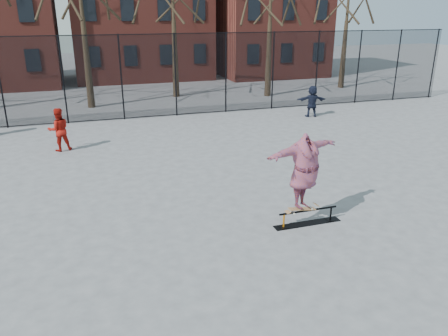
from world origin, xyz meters
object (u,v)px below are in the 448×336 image
object	(u,v)px
skater	(305,171)
bystander_navy	(312,101)
skate_rail	(308,218)
skateboard	(302,209)
bystander_red	(59,130)

from	to	relation	value
skater	bystander_navy	xyz separation A→B (m)	(5.93, 10.36, -0.64)
skate_rail	skateboard	world-z (taller)	skateboard
skateboard	bystander_navy	bearing A→B (deg)	60.20
skateboard	bystander_red	bearing A→B (deg)	125.04
bystander_red	bystander_navy	world-z (taller)	bystander_red
skateboard	bystander_navy	xyz separation A→B (m)	(5.93, 10.36, 0.34)
skate_rail	bystander_navy	size ratio (longest dim) A/B	1.14
skateboard	skater	world-z (taller)	skater
skate_rail	skateboard	size ratio (longest dim) A/B	2.34
skate_rail	skater	bearing A→B (deg)	-180.00
skate_rail	skater	xyz separation A→B (m)	(-0.18, -0.00, 1.26)
skate_rail	skater	size ratio (longest dim) A/B	0.77
skate_rail	skateboard	distance (m)	0.33
bystander_red	skater	bearing A→B (deg)	113.08
skater	bystander_navy	size ratio (longest dim) A/B	1.49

